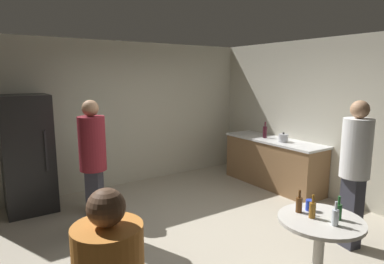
# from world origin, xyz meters

# --- Properties ---
(ground_plane) EXTENTS (5.20, 5.20, 0.10)m
(ground_plane) POSITION_xyz_m (0.00, 0.00, -0.05)
(ground_plane) COLOR #B2A893
(wall_back) EXTENTS (5.32, 0.06, 2.70)m
(wall_back) POSITION_xyz_m (0.00, 2.63, 1.35)
(wall_back) COLOR beige
(wall_back) RESTS_ON ground_plane
(wall_side_right) EXTENTS (0.06, 5.20, 2.70)m
(wall_side_right) POSITION_xyz_m (2.63, 0.00, 1.35)
(wall_side_right) COLOR beige
(wall_side_right) RESTS_ON ground_plane
(refrigerator) EXTENTS (0.70, 0.68, 1.80)m
(refrigerator) POSITION_xyz_m (-1.73, 2.20, 0.90)
(refrigerator) COLOR black
(refrigerator) RESTS_ON ground_plane
(kitchen_counter) EXTENTS (0.64, 2.04, 0.90)m
(kitchen_counter) POSITION_xyz_m (2.28, 0.93, 0.45)
(kitchen_counter) COLOR olive
(kitchen_counter) RESTS_ON ground_plane
(kettle) EXTENTS (0.24, 0.17, 0.18)m
(kettle) POSITION_xyz_m (2.23, 0.66, 0.97)
(kettle) COLOR #B2B2B7
(kettle) RESTS_ON kitchen_counter
(wine_bottle_on_counter) EXTENTS (0.08, 0.08, 0.31)m
(wine_bottle_on_counter) POSITION_xyz_m (2.23, 1.12, 1.02)
(wine_bottle_on_counter) COLOR #3F141E
(wine_bottle_on_counter) RESTS_ON kitchen_counter
(foreground_table) EXTENTS (0.80, 0.80, 0.73)m
(foreground_table) POSITION_xyz_m (0.31, -1.47, 0.63)
(foreground_table) COLOR beige
(foreground_table) RESTS_ON ground_plane
(beer_bottle_amber) EXTENTS (0.06, 0.06, 0.23)m
(beer_bottle_amber) POSITION_xyz_m (0.25, -1.41, 0.82)
(beer_bottle_amber) COLOR #8C5919
(beer_bottle_amber) RESTS_ON foreground_table
(beer_bottle_brown) EXTENTS (0.06, 0.06, 0.23)m
(beer_bottle_brown) POSITION_xyz_m (0.26, -1.25, 0.82)
(beer_bottle_brown) COLOR #593314
(beer_bottle_brown) RESTS_ON foreground_table
(beer_bottle_green) EXTENTS (0.06, 0.06, 0.23)m
(beer_bottle_green) POSITION_xyz_m (0.43, -1.57, 0.82)
(beer_bottle_green) COLOR #26662D
(beer_bottle_green) RESTS_ON foreground_table
(beer_bottle_clear) EXTENTS (0.06, 0.06, 0.23)m
(beer_bottle_clear) POSITION_xyz_m (0.29, -1.63, 0.82)
(beer_bottle_clear) COLOR silver
(beer_bottle_clear) RESTS_ON foreground_table
(plastic_cup_blue) EXTENTS (0.08, 0.08, 0.11)m
(plastic_cup_blue) POSITION_xyz_m (0.38, -1.28, 0.79)
(plastic_cup_blue) COLOR blue
(plastic_cup_blue) RESTS_ON foreground_table
(person_in_white_shirt) EXTENTS (0.40, 0.40, 1.80)m
(person_in_white_shirt) POSITION_xyz_m (1.35, -1.18, 1.06)
(person_in_white_shirt) COLOR #2D2D38
(person_in_white_shirt) RESTS_ON ground_plane
(person_in_maroon_shirt) EXTENTS (0.47, 0.47, 1.78)m
(person_in_maroon_shirt) POSITION_xyz_m (-1.13, 0.88, 1.05)
(person_in_maroon_shirt) COLOR #2D2D38
(person_in_maroon_shirt) RESTS_ON ground_plane
(person_in_teal_shirt) EXTENTS (0.42, 0.42, 1.57)m
(person_in_teal_shirt) POSITION_xyz_m (-0.93, 1.56, 0.91)
(person_in_teal_shirt) COLOR #2D2D38
(person_in_teal_shirt) RESTS_ON ground_plane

